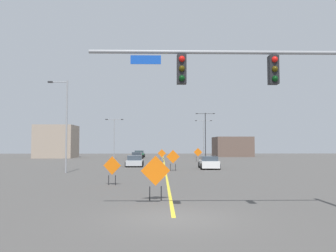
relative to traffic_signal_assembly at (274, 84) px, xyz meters
The scene contains 18 objects.
ground 6.01m from the traffic_signal_assembly, behind, with size 177.13×177.13×0.00m, color #4C4947.
road_centre_stripe 49.58m from the traffic_signal_assembly, 94.24° to the left, with size 0.16×98.41×0.01m.
traffic_signal_assembly is the anchor object (origin of this frame).
street_lamp_mid_right 50.07m from the traffic_signal_assembly, 104.43° to the left, with size 3.20×0.24×7.28m.
street_lamp_far_left 57.97m from the traffic_signal_assembly, 84.94° to the left, with size 4.01×0.24×9.23m.
street_lamp_near_right 63.85m from the traffic_signal_assembly, 85.08° to the left, with size 3.85×0.24×8.18m.
street_lamp_mid_left 23.29m from the traffic_signal_assembly, 123.88° to the left, with size 1.87×0.24×8.58m.
construction_sign_left_shoulder 22.07m from the traffic_signal_assembly, 97.66° to the left, with size 1.34×0.18×2.08m.
construction_sign_right_lane 12.74m from the traffic_signal_assembly, 126.38° to the left, with size 1.17×0.33×1.84m.
construction_sign_median_near 40.00m from the traffic_signal_assembly, 95.71° to the left, with size 1.26×0.05×1.93m.
construction_sign_right_shoulder 6.71m from the traffic_signal_assembly, 139.30° to the left, with size 1.37×0.33×2.07m.
construction_sign_left_lane 40.78m from the traffic_signal_assembly, 87.64° to the left, with size 1.31×0.33×2.10m.
car_silver_mid 30.11m from the traffic_signal_assembly, 104.11° to the left, with size 2.20×4.33×1.30m.
car_white_distant 25.12m from the traffic_signal_assembly, 87.39° to the left, with size 2.23×4.66×1.37m.
car_black_passing 51.28m from the traffic_signal_assembly, 99.61° to the left, with size 2.24×4.49×1.24m.
car_green_approaching 58.17m from the traffic_signal_assembly, 98.47° to the left, with size 2.21×4.43×1.43m.
roadside_building_west 61.19m from the traffic_signal_assembly, 114.10° to the left, with size 7.45×6.66×6.48m.
roadside_building_east 65.27m from the traffic_signal_assembly, 79.41° to the left, with size 7.92×8.71×4.36m.
Camera 1 is at (-0.46, -12.06, 2.58)m, focal length 36.11 mm.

